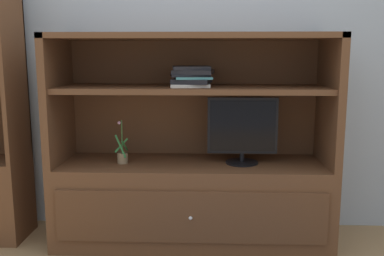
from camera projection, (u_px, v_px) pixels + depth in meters
painted_rear_wall at (194, 41)px, 3.17m from camera, size 6.00×0.10×2.80m
media_console at (192, 178)px, 2.99m from camera, size 1.88×0.60×1.44m
tv_monitor at (242, 130)px, 2.90m from camera, size 0.47×0.22×0.45m
potted_plant at (122, 156)px, 2.93m from camera, size 0.09×0.13×0.30m
magazine_stack at (192, 76)px, 2.86m from camera, size 0.31×0.34×0.13m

